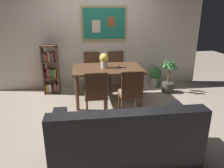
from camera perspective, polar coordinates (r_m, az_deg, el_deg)
name	(u,v)px	position (r m, az deg, el deg)	size (l,w,h in m)	color
ground_plane	(105,112)	(4.22, -1.86, -7.50)	(12.00, 12.00, 0.00)	tan
wall_back_with_painting	(98,35)	(5.40, -3.78, 12.78)	(5.20, 0.14, 2.60)	beige
dining_table	(107,72)	(4.53, -1.22, 3.20)	(1.44, 0.95, 0.75)	brown
dining_chair_near_left	(96,92)	(3.74, -4.22, -2.15)	(0.40, 0.41, 0.91)	brown
dining_chair_far_right	(116,67)	(5.40, 1.11, 4.51)	(0.40, 0.41, 0.91)	brown
dining_chair_far_left	(92,68)	(5.36, -5.29, 4.34)	(0.40, 0.41, 0.91)	brown
dining_chair_near_right	(131,90)	(3.83, 5.04, -1.67)	(0.40, 0.41, 0.91)	brown
leather_couch	(124,141)	(2.82, 3.24, -14.78)	(1.80, 0.84, 0.84)	black
bookshelf	(51,72)	(5.26, -15.85, 3.15)	(0.36, 0.28, 1.14)	brown
potted_ivy	(155,76)	(5.64, 11.34, 2.15)	(0.30, 0.30, 0.52)	#B2ADA3
potted_palm	(168,80)	(5.30, 14.67, 1.03)	(0.36, 0.37, 0.85)	#4C4742
flower_vase	(104,60)	(4.46, -2.09, 6.40)	(0.19, 0.19, 0.30)	beige
tv_remote	(122,67)	(4.52, 2.59, 4.54)	(0.16, 0.11, 0.02)	black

